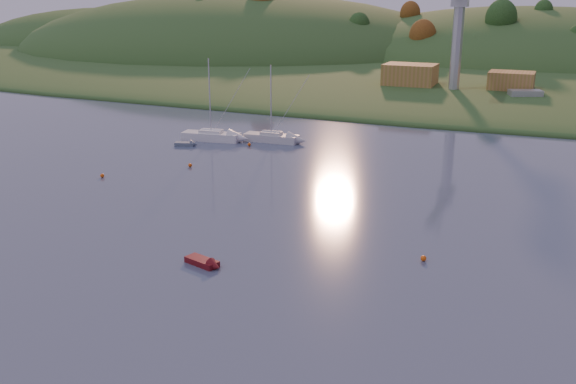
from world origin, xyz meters
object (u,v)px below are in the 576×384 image
at_px(sailboat_far, 271,137).
at_px(grey_dinghy, 189,144).
at_px(red_tender, 208,264).
at_px(sailboat_near, 211,135).

distance_m(sailboat_far, grey_dinghy, 12.64).
bearing_deg(red_tender, sailboat_near, 135.75).
xyz_separation_m(sailboat_near, sailboat_far, (8.97, 2.88, -0.04)).
bearing_deg(grey_dinghy, sailboat_far, 18.49).
bearing_deg(sailboat_near, grey_dinghy, -114.12).
relative_size(sailboat_near, sailboat_far, 1.08).
xyz_separation_m(sailboat_near, red_tender, (23.76, -42.23, -0.54)).
xyz_separation_m(sailboat_far, grey_dinghy, (-10.29, -7.33, -0.50)).
height_order(red_tender, grey_dinghy, grey_dinghy).
bearing_deg(grey_dinghy, red_tender, -73.40).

